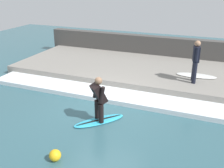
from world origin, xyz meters
The scene contains 9 objects.
ground_plane centered at (0.00, 0.00, 0.00)m, with size 28.00×28.00×0.00m, color #335B66.
concrete_ledge centered at (3.92, 0.00, 0.20)m, with size 4.40×11.30×0.40m, color gray.
back_wall centered at (6.37, 0.00, 0.67)m, with size 0.50×11.87×1.35m, color #474442.
wave_foam_crest centered at (1.13, 0.00, 0.09)m, with size 1.17×10.74×0.17m, color silver.
surfboard_riding centered at (-0.71, -0.16, 0.03)m, with size 1.58×1.49×0.07m.
surfer_riding centered at (-0.71, -0.16, 0.85)m, with size 0.61×0.60×1.43m.
surfer_waiting_near centered at (2.87, -2.61, 1.32)m, with size 0.55×0.30×1.65m.
surfboard_waiting_near centered at (3.58, -2.67, 0.43)m, with size 0.65×1.64×0.06m.
marker_buoy centered at (-2.84, 0.07, 0.15)m, with size 0.30×0.30×0.30m, color yellow.
Camera 1 is at (-7.25, -3.20, 4.19)m, focal length 42.00 mm.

